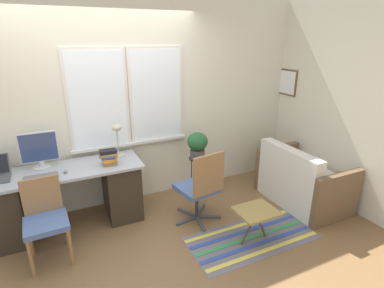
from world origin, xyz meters
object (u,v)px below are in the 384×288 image
Objects in this scene: plant_stand at (197,163)px; folding_stool at (256,213)px; mouse at (65,172)px; couch_loveseat at (301,183)px; potted_plant at (198,144)px; keyboard at (41,177)px; book_stack at (109,157)px; desk_lamp at (117,134)px; office_chair_swivel at (201,186)px; monitor at (39,150)px; desk_chair_wooden at (45,218)px.

folding_stool is at bearing -84.29° from plant_stand.
mouse is 0.05× the size of couch_loveseat.
plant_stand is 0.28m from potted_plant.
book_stack is at bearing 3.35° from keyboard.
office_chair_swivel is (0.80, -0.74, -0.56)m from desk_lamp.
office_chair_swivel is at bearing 121.49° from folding_stool.
office_chair_swivel is at bearing 83.24° from couch_loveseat.
mouse is at bearing 4.06° from keyboard.
monitor is at bearing 146.78° from folding_stool.
monitor is 1.88× the size of book_stack.
keyboard is 1.78m from office_chair_swivel.
monitor is 0.50× the size of desk_chair_wooden.
monitor reaches higher than potted_plant.
monitor is 1.90m from office_chair_swivel.
folding_stool is (1.34, -1.10, -0.49)m from book_stack.
couch_loveseat is 1.17m from folding_stool.
monitor is at bearing 130.36° from mouse.
monitor is 0.36m from keyboard.
mouse reaches higher than folding_stool.
keyboard is 0.95× the size of potted_plant.
desk_chair_wooden reaches higher than couch_loveseat.
potted_plant reaches higher than couch_loveseat.
plant_stand is (1.95, 0.15, -0.25)m from keyboard.
monitor is at bearing 73.83° from couch_loveseat.
monitor is at bearing 86.98° from keyboard.
desk_lamp is at bearing 22.94° from mouse.
monitor is 1.99m from plant_stand.
plant_stand is at bearing -122.01° from office_chair_swivel.
plant_stand is (1.94, -0.14, -0.46)m from monitor.
desk_chair_wooden is 2.20m from folding_stool.
plant_stand is at bearing -7.71° from desk_lamp.
keyboard is at bearing 153.00° from folding_stool.
keyboard is 0.46m from desk_chair_wooden.
couch_loveseat is at bearing -32.57° from potted_plant.
keyboard reaches higher than folding_stool.
office_chair_swivel reaches higher than mouse.
office_chair_swivel is at bearing -112.80° from potted_plant.
desk_lamp is 1.11× the size of potted_plant.
folding_stool is at bearing -33.22° from monitor.
desk_lamp is 1.23m from office_chair_swivel.
book_stack is at bearing -36.13° from office_chair_swivel.
keyboard is 1.96m from potted_plant.
desk_lamp is 0.69× the size of plant_stand.
plant_stand is (-1.21, 0.77, 0.22)m from couch_loveseat.
monitor is at bearing 160.95° from book_stack.
keyboard is 0.85× the size of desk_lamp.
plant_stand is (1.05, -0.14, -0.53)m from desk_lamp.
potted_plant is at bearing -122.01° from office_chair_swivel.
monitor is 0.41m from mouse.
mouse is 0.49m from book_stack.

